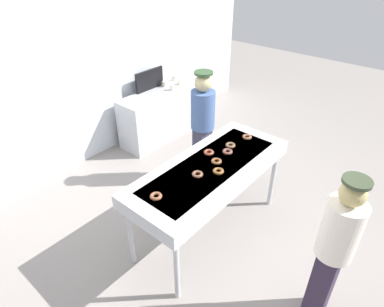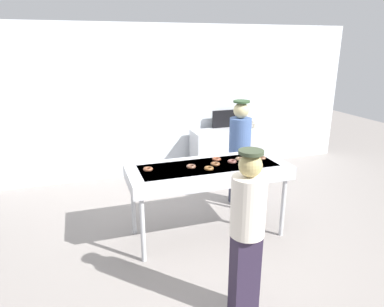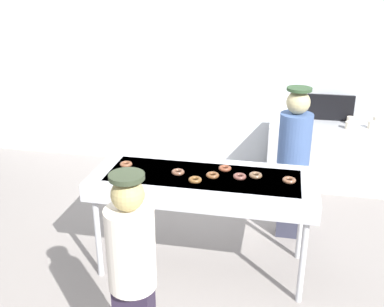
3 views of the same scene
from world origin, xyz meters
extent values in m
plane|color=gray|center=(0.00, 0.00, 0.00)|extent=(16.00, 16.00, 0.00)
cube|color=silver|center=(0.00, 2.58, 1.42)|extent=(8.00, 0.12, 2.84)
cube|color=#B7BABF|center=(0.00, 0.00, 0.91)|extent=(2.07, 0.84, 0.17)
cube|color=slate|center=(0.00, 0.00, 0.95)|extent=(1.76, 0.59, 0.08)
cylinder|color=#B7BABF|center=(-0.93, -0.34, 0.41)|extent=(0.06, 0.06, 0.82)
cylinder|color=#B7BABF|center=(0.93, -0.34, 0.41)|extent=(0.06, 0.06, 0.82)
cylinder|color=#B7BABF|center=(-0.93, 0.34, 0.41)|extent=(0.06, 0.06, 0.82)
cylinder|color=#B7BABF|center=(0.93, 0.34, 0.41)|extent=(0.06, 0.06, 0.82)
torus|color=brown|center=(0.33, 0.01, 1.01)|extent=(0.16, 0.16, 0.03)
torus|color=brown|center=(0.77, 0.02, 1.01)|extent=(0.13, 0.13, 0.03)
torus|color=brown|center=(-0.05, -0.14, 1.01)|extent=(0.14, 0.14, 0.03)
torus|color=brown|center=(0.09, -0.02, 1.01)|extent=(0.13, 0.13, 0.03)
torus|color=brown|center=(0.18, 0.16, 1.01)|extent=(0.16, 0.16, 0.03)
torus|color=brown|center=(0.47, 0.06, 1.01)|extent=(0.14, 0.14, 0.03)
torus|color=brown|center=(-0.24, -0.01, 1.01)|extent=(0.16, 0.16, 0.03)
torus|color=brown|center=(-0.77, 0.07, 1.01)|extent=(0.16, 0.16, 0.03)
cube|color=#323445|center=(0.82, 0.77, 0.43)|extent=(0.24, 0.18, 0.86)
cylinder|color=#3F598C|center=(0.82, 0.77, 1.13)|extent=(0.33, 0.33, 0.54)
sphere|color=tan|center=(0.82, 0.77, 1.52)|extent=(0.24, 0.24, 0.24)
cylinder|color=#2A4227|center=(0.82, 0.77, 1.65)|extent=(0.25, 0.25, 0.03)
cube|color=#2A2136|center=(-0.19, -1.46, 0.43)|extent=(0.24, 0.18, 0.86)
cylinder|color=silver|center=(-0.19, -1.46, 1.13)|extent=(0.31, 0.31, 0.55)
sphere|color=tan|center=(-0.19, -1.46, 1.51)|extent=(0.20, 0.20, 0.20)
cylinder|color=#37412C|center=(-0.19, -1.46, 1.62)|extent=(0.21, 0.21, 0.03)
cube|color=#B7BABF|center=(1.29, 2.13, 0.44)|extent=(1.54, 0.53, 0.88)
cylinder|color=beige|center=(1.89, 2.32, 0.92)|extent=(0.09, 0.09, 0.09)
cylinder|color=beige|center=(1.79, 2.09, 0.92)|extent=(0.09, 0.09, 0.09)
cylinder|color=beige|center=(1.55, 2.24, 0.92)|extent=(0.09, 0.09, 0.09)
cylinder|color=beige|center=(1.51, 2.01, 0.92)|extent=(0.09, 0.09, 0.09)
cube|color=black|center=(1.29, 2.34, 1.05)|extent=(0.61, 0.04, 0.35)
camera|label=1|loc=(-2.38, -1.77, 3.07)|focal=30.64mm
camera|label=2|loc=(-1.50, -3.87, 2.46)|focal=32.26mm
camera|label=3|loc=(0.66, -3.71, 2.72)|focal=42.29mm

